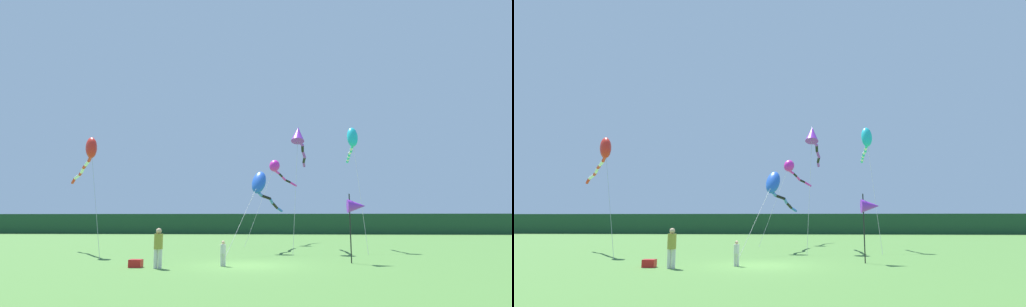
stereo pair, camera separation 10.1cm
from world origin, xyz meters
TOP-DOWN VIEW (x-y plane):
  - ground_plane at (0.00, 0.00)m, footprint 120.00×120.00m
  - distant_treeline at (0.00, 45.00)m, footprint 108.00×2.60m
  - person_adult at (-3.93, -1.55)m, footprint 0.39×0.39m
  - person_child at (-1.17, -0.46)m, footprint 0.26×0.26m
  - cooler_box at (-5.06, -1.15)m, footprint 0.57×0.42m
  - banner_flag_pole at (5.38, 1.24)m, footprint 0.90×0.70m
  - kite_purple at (2.91, 9.08)m, footprint 1.37×7.66m
  - kite_red at (-10.80, 5.49)m, footprint 5.65×7.15m
  - kite_blue at (0.22, 8.31)m, footprint 3.31×10.50m
  - kite_magenta at (1.20, 17.93)m, footprint 4.64×8.52m
  - kite_cyan at (6.96, 10.47)m, footprint 0.79×6.97m

SIDE VIEW (x-z plane):
  - ground_plane at x=0.00m, z-range 0.00..0.00m
  - cooler_box at x=-5.06m, z-range 0.00..0.35m
  - person_child at x=-1.17m, z-range 0.07..1.23m
  - person_adult at x=-3.93m, z-range 0.10..1.87m
  - distant_treeline at x=0.00m, z-range 0.00..3.10m
  - banner_flag_pole at x=5.38m, z-range 1.07..4.53m
  - kite_blue at x=0.22m, z-range 1.66..7.25m
  - kite_red at x=-10.80m, z-range 2.69..10.18m
  - kite_magenta at x=1.20m, z-range 3.04..10.82m
  - kite_purple at x=2.91m, z-range 3.55..12.46m
  - kite_cyan at x=6.96m, z-range 3.54..12.61m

